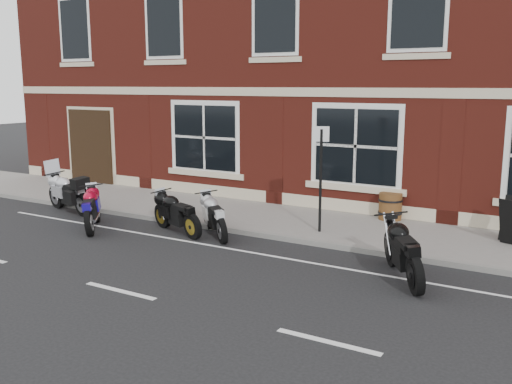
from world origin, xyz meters
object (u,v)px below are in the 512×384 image
moto_touring_silver (69,191)px  moto_naked_black (405,248)px  barrel_planter (390,206)px  parking_sign (321,172)px  moto_sport_red (94,207)px  moto_sport_black (177,212)px  moto_sport_silver (216,214)px

moto_touring_silver → moto_naked_black: moto_touring_silver is taller
moto_touring_silver → barrel_planter: size_ratio=3.14×
moto_naked_black → parking_sign: 3.43m
moto_sport_red → moto_sport_black: moto_sport_red is taller
moto_sport_red → moto_sport_silver: moto_sport_red is taller
moto_sport_red → moto_sport_black: 2.23m
moto_touring_silver → barrel_planter: bearing=-54.1°
moto_sport_silver → parking_sign: (2.20, 1.21, 1.06)m
moto_sport_red → barrel_planter: size_ratio=2.43×
moto_naked_black → barrel_planter: moto_naked_black is taller
moto_sport_red → parking_sign: 5.81m
moto_naked_black → barrel_planter: size_ratio=2.93×
parking_sign → moto_sport_red: bearing=-178.8°
moto_sport_black → moto_touring_silver: bearing=106.9°
moto_sport_silver → parking_sign: 2.73m
parking_sign → moto_touring_silver: bearing=167.8°
moto_sport_red → parking_sign: bearing=-17.4°
parking_sign → moto_sport_silver: bearing=-172.7°
moto_sport_black → moto_naked_black: (5.79, -0.49, 0.07)m
moto_sport_black → barrel_planter: (4.24, 3.58, -0.06)m
moto_naked_black → moto_sport_black: bearing=143.4°
moto_naked_black → parking_sign: bearing=111.4°
moto_sport_red → moto_naked_black: 7.91m
moto_sport_red → moto_sport_silver: size_ratio=1.06×
moto_sport_black → moto_sport_silver: bearing=-53.6°
moto_sport_black → moto_sport_silver: moto_sport_black is taller
moto_sport_red → barrel_planter: 7.67m
moto_sport_silver → moto_touring_silver: bearing=131.8°
moto_sport_black → barrel_planter: moto_sport_black is taller
moto_sport_silver → moto_naked_black: size_ratio=0.78×
moto_sport_black → barrel_planter: 5.55m
moto_touring_silver → moto_sport_black: (4.15, -0.29, -0.07)m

